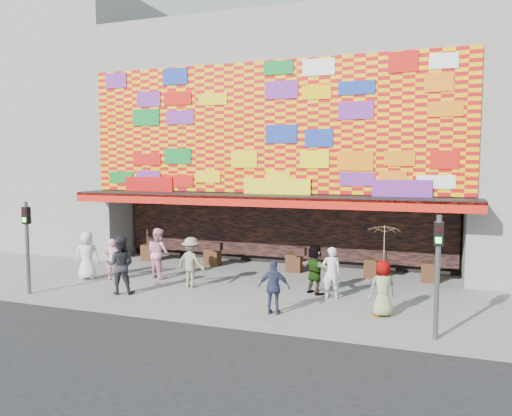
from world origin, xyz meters
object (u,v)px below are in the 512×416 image
object	(u,v)px
parasol	(384,240)
ped_f	(315,269)
ped_h	(331,273)
signal_right	(438,263)
ped_a	(87,255)
ped_e	(274,287)
ped_g	(383,288)
ped_i	(158,253)
ped_d	(191,262)
signal_left	(27,237)
ped_b	(113,259)
ped_c	(121,265)

from	to	relation	value
parasol	ped_f	bearing A→B (deg)	143.62
ped_h	signal_right	bearing A→B (deg)	122.26
ped_a	ped_f	xyz separation A→B (m)	(8.26, 0.82, -0.07)
ped_e	ped_g	size ratio (longest dim) A/B	0.98
ped_a	ped_i	world-z (taller)	ped_i
ped_h	ped_d	bearing A→B (deg)	-13.40
signal_left	ped_b	distance (m)	3.08
signal_right	ped_c	world-z (taller)	signal_right
ped_a	ped_d	world-z (taller)	ped_a
ped_g	parasol	xyz separation A→B (m)	(0.00, 0.00, 1.34)
ped_c	ped_d	world-z (taller)	ped_c
ped_c	ped_h	bearing A→B (deg)	174.79
ped_i	ped_e	bearing A→B (deg)	177.36
ped_d	ped_i	world-z (taller)	ped_i
ped_e	ped_g	world-z (taller)	ped_g
signal_right	ped_i	bearing A→B (deg)	160.37
signal_left	ped_i	xyz separation A→B (m)	(2.75, 3.44, -0.94)
ped_d	ped_e	bearing A→B (deg)	161.53
signal_right	ped_h	world-z (taller)	signal_right
signal_right	ped_f	world-z (taller)	signal_right
ped_h	parasol	xyz separation A→B (m)	(1.70, -1.33, 1.30)
ped_f	ped_i	bearing A→B (deg)	31.32
ped_g	ped_h	world-z (taller)	ped_h
ped_g	ped_i	xyz separation A→B (m)	(-8.27, 1.99, 0.14)
signal_right	ped_i	distance (m)	10.29
ped_c	ped_h	world-z (taller)	ped_c
ped_g	ped_h	xyz separation A→B (m)	(-1.70, 1.33, 0.03)
ped_a	ped_h	bearing A→B (deg)	159.63
parasol	ped_b	bearing A→B (deg)	173.75
ped_c	parasol	size ratio (longest dim) A/B	1.05
ped_b	ped_h	bearing A→B (deg)	167.13
ped_c	ped_i	distance (m)	2.41
ped_a	ped_b	size ratio (longest dim) A/B	1.15
parasol	ped_g	bearing A→B (deg)	0.00
ped_c	ped_f	world-z (taller)	ped_c
parasol	ped_a	bearing A→B (deg)	175.28
ped_c	ped_h	xyz separation A→B (m)	(6.52, 1.75, -0.12)
ped_f	signal_right	bearing A→B (deg)	173.68
ped_d	ped_f	size ratio (longest dim) A/B	1.07
ped_b	ped_d	distance (m)	3.13
ped_e	ped_f	distance (m)	2.60
signal_left	signal_right	bearing A→B (deg)	0.00
ped_a	ped_f	size ratio (longest dim) A/B	1.09
signal_right	ped_d	xyz separation A→B (m)	(-7.86, 2.59, -1.00)
parasol	signal_right	bearing A→B (deg)	-46.32
signal_left	ped_d	world-z (taller)	signal_left
ped_d	ped_h	bearing A→B (deg)	-167.32
signal_left	ped_d	distance (m)	5.32
signal_right	ped_a	size ratio (longest dim) A/B	1.72
signal_left	ped_a	bearing A→B (deg)	79.03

